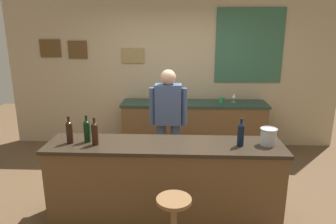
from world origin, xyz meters
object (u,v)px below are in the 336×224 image
Objects in this scene: bartender at (168,119)px; wine_bottle_d at (241,134)px; wine_bottle_b at (87,130)px; coffee_mug at (221,100)px; wine_bottle_a at (69,131)px; wine_bottle_c at (95,133)px; bar_stool at (174,220)px; ice_bucket at (268,136)px; wine_glass_a at (157,96)px; wine_glass_b at (234,96)px.

wine_bottle_d is at bearing -48.70° from bartender.
bartender is 1.25m from wine_bottle_b.
bartender is 12.96× the size of coffee_mug.
wine_bottle_c is at bearing -7.41° from wine_bottle_a.
wine_bottle_a is at bearing -179.92° from wine_bottle_d.
bartender reaches higher than wine_bottle_c.
wine_bottle_b is at bearing 143.08° from wine_bottle_c.
bar_stool is 2.22× the size of wine_bottle_d.
ice_bucket is (1.89, 0.09, -0.04)m from wine_bottle_c.
wine_glass_a is at bearing -177.01° from coffee_mug.
bartender is 2.38× the size of bar_stool.
bartender is at bearing 41.95° from wine_bottle_a.
bartender is 5.29× the size of wine_bottle_a.
bar_stool is at bearing -37.26° from wine_bottle_b.
ice_bucket is at bearing 36.94° from bar_stool.
wine_bottle_b is at bearing -134.02° from bartender.
wine_bottle_b is (-0.87, -0.90, 0.12)m from bartender.
bar_stool is 2.22× the size of wine_bottle_b.
ice_bucket is (1.13, -0.89, 0.08)m from bartender.
wine_glass_a is at bearing 76.09° from wine_bottle_c.
coffee_mug is (-0.26, 2.04, -0.07)m from ice_bucket.
bar_stool is 3.05m from wine_glass_b.
bartender reaches higher than bar_stool.
wine_bottle_b is at bearing 14.13° from wine_bottle_a.
wine_bottle_d reaches higher than wine_glass_a.
coffee_mug is (1.63, 2.13, -0.11)m from wine_bottle_c.
bartender is at bearing 45.98° from wine_bottle_b.
wine_bottle_b is 1.97× the size of wine_glass_a.
wine_bottle_c reaches higher than wine_glass_a.
bartender is 8.61× the size of ice_bucket.
ice_bucket is 1.21× the size of wine_glass_b.
ice_bucket is at bearing -82.74° from coffee_mug.
wine_bottle_a is 2.84m from coffee_mug.
wine_bottle_c and wine_bottle_d have the same top height.
wine_bottle_d is 2.09m from coffee_mug.
ice_bucket is at bearing 2.63° from wine_bottle_c.
wine_bottle_b is at bearing 178.54° from wine_bottle_d.
ice_bucket is 1.50× the size of coffee_mug.
wine_bottle_d is at bearing 1.49° from wine_bottle_c.
wine_bottle_d is 2.29m from wine_glass_a.
wine_bottle_b is 1.00× the size of wine_bottle_c.
wine_bottle_c is at bearing -127.57° from bartender.
wine_bottle_a is at bearing -178.72° from ice_bucket.
wine_bottle_c is 2.85m from wine_glass_b.
wine_bottle_a is at bearing -135.06° from wine_glass_b.
bartender is at bearing 52.43° from wine_bottle_c.
coffee_mug is (0.05, 2.09, -0.11)m from wine_bottle_d.
bartender reaches higher than wine_glass_b.
coffee_mug is at bearing 49.69° from wine_bottle_b.
wine_bottle_d is at bearing -62.36° from wine_glass_a.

